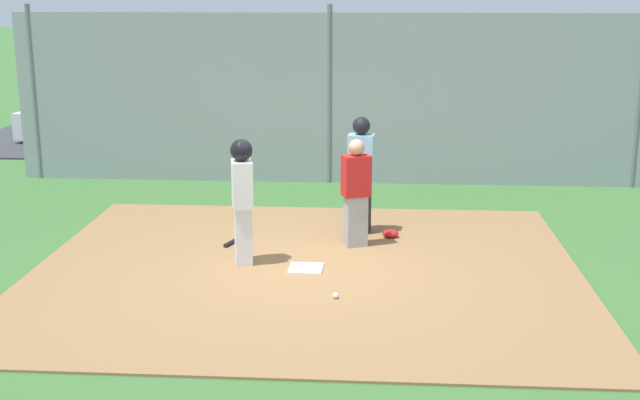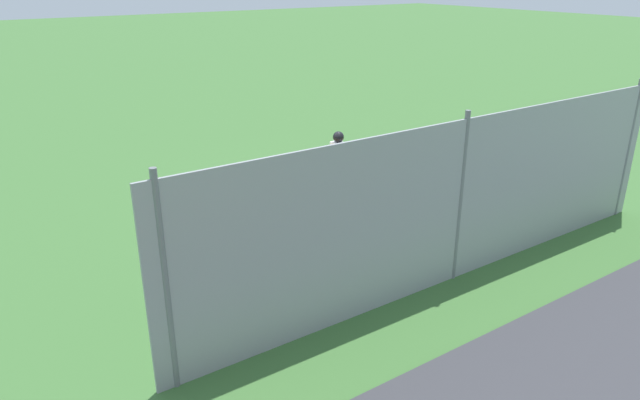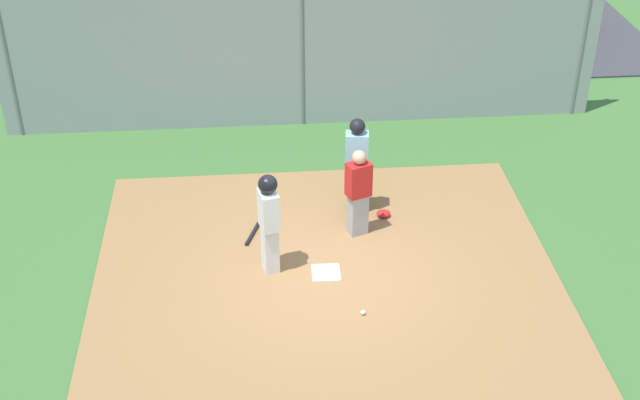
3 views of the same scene
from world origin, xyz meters
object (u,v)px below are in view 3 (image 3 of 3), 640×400
(umpire, at_px, (356,164))
(baseball_bat, at_px, (254,232))
(catcher, at_px, (358,192))
(parked_car_red, at_px, (507,6))
(runner, at_px, (269,217))
(catcher_mask, at_px, (384,214))
(parked_car_white, at_px, (61,35))
(home_plate, at_px, (326,273))
(baseball, at_px, (363,312))

(umpire, distance_m, baseball_bat, 2.08)
(catcher, bearing_deg, parked_car_red, 130.67)
(baseball_bat, bearing_deg, runner, 32.87)
(baseball_bat, bearing_deg, catcher_mask, 117.28)
(runner, height_order, parked_car_white, runner)
(parked_car_white, bearing_deg, home_plate, 128.85)
(home_plate, relative_size, parked_car_red, 0.10)
(home_plate, relative_size, runner, 0.26)
(catcher_mask, bearing_deg, parked_car_white, -49.00)
(runner, relative_size, parked_car_white, 0.39)
(catcher_mask, height_order, baseball, catcher_mask)
(home_plate, xyz_separation_m, baseball, (-0.45, 1.05, 0.03))
(home_plate, relative_size, catcher_mask, 1.83)
(umpire, height_order, runner, umpire)
(catcher_mask, relative_size, parked_car_red, 0.06)
(catcher, height_order, baseball, catcher)
(umpire, height_order, baseball, umpire)
(home_plate, height_order, baseball_bat, baseball_bat)
(parked_car_red, bearing_deg, runner, 57.82)
(home_plate, bearing_deg, parked_car_white, -59.04)
(home_plate, distance_m, catcher, 1.48)
(home_plate, bearing_deg, parked_car_red, -118.73)
(runner, distance_m, parked_car_white, 10.10)
(home_plate, xyz_separation_m, runner, (0.86, -0.19, 0.97))
(parked_car_red, relative_size, parked_car_white, 0.96)
(baseball, bearing_deg, home_plate, -66.93)
(parked_car_red, height_order, parked_car_white, same)
(catcher, relative_size, parked_car_red, 0.37)
(home_plate, relative_size, parked_car_white, 0.10)
(baseball_bat, relative_size, catcher_mask, 3.22)
(baseball_bat, xyz_separation_m, baseball, (-1.55, 2.26, 0.01))
(catcher, bearing_deg, umpire, 155.02)
(home_plate, bearing_deg, umpire, -110.73)
(catcher, height_order, parked_car_white, catcher)
(catcher_mask, distance_m, parked_car_red, 9.78)
(catcher_mask, xyz_separation_m, parked_car_red, (-4.47, -8.69, 0.52))
(catcher, xyz_separation_m, catcher_mask, (-0.51, -0.44, -0.74))
(catcher_mask, bearing_deg, home_plate, 53.52)
(umpire, bearing_deg, parked_car_white, -132.76)
(catcher, bearing_deg, home_plate, -50.50)
(catcher_mask, bearing_deg, runner, 33.99)
(umpire, height_order, catcher_mask, umpire)
(runner, bearing_deg, umpire, 32.67)
(catcher, bearing_deg, baseball, -25.41)
(home_plate, xyz_separation_m, catcher, (-0.62, -1.09, 0.79))
(catcher_mask, bearing_deg, baseball_bat, 8.21)
(baseball, bearing_deg, parked_car_red, -114.57)
(catcher, relative_size, catcher_mask, 6.47)
(baseball_bat, xyz_separation_m, catcher_mask, (-2.24, -0.32, 0.03))
(baseball_bat, height_order, catcher_mask, catcher_mask)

